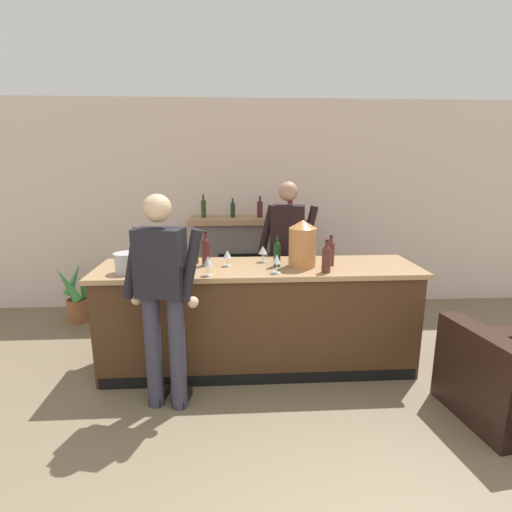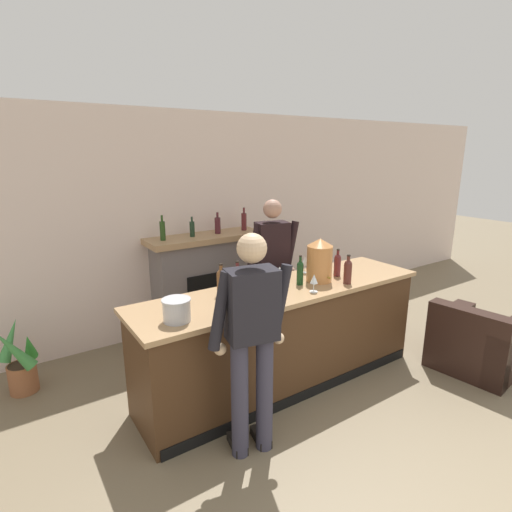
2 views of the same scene
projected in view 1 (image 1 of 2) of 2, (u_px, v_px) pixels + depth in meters
name	position (u px, v px, depth m)	size (l,w,h in m)	color
wall_back_panel	(248.00, 206.00, 5.39)	(12.00, 0.07, 2.75)	silver
bar_counter	(258.00, 317.00, 3.83)	(2.98, 0.77, 1.01)	#462C19
fireplace_stone	(247.00, 263.00, 5.31)	(1.48, 0.52, 1.56)	slate
armchair_black	(503.00, 385.00, 3.09)	(0.88, 0.89, 0.74)	black
potted_plant_corner	(76.00, 297.00, 4.97)	(0.40, 0.47, 0.75)	#995B38
person_customer	(162.00, 295.00, 3.07)	(0.65, 0.36, 1.73)	#353445
person_bartender	(287.00, 253.00, 4.44)	(0.65, 0.36, 1.75)	brown
copper_dispenser	(302.00, 243.00, 3.66)	(0.26, 0.29, 0.43)	#BF7A41
ice_bucket_steel	(127.00, 263.00, 3.47)	(0.22, 0.22, 0.18)	silver
wine_bottle_port_short	(326.00, 258.00, 3.48)	(0.08, 0.08, 0.29)	#50251E
wine_bottle_rose_blush	(206.00, 250.00, 3.71)	(0.07, 0.07, 0.32)	#4C1B1E
wine_bottle_merlot_tall	(277.00, 253.00, 3.68)	(0.06, 0.06, 0.29)	#153818
wine_bottle_chardonnay_pale	(194.00, 250.00, 3.80)	(0.08, 0.08, 0.29)	brown
wine_bottle_cabernet_heavy	(331.00, 252.00, 3.71)	(0.07, 0.07, 0.29)	#562023
wine_glass_back_row	(277.00, 260.00, 3.46)	(0.08, 0.08, 0.17)	silver
wine_glass_mid_counter	(227.00, 255.00, 3.69)	(0.07, 0.07, 0.15)	silver
wine_glass_front_right	(303.00, 246.00, 3.95)	(0.08, 0.08, 0.18)	silver
wine_glass_by_dispenser	(263.00, 251.00, 3.84)	(0.09, 0.09, 0.16)	silver
wine_glass_near_bucket	(208.00, 262.00, 3.37)	(0.08, 0.08, 0.17)	silver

